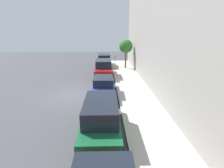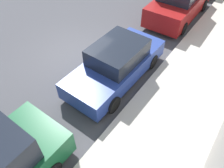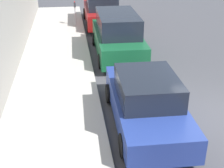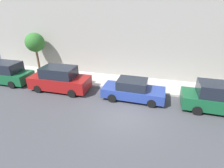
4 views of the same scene
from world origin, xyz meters
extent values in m
plane|color=#424247|center=(0.00, 0.00, 0.00)|extent=(60.00, 60.00, 0.00)
cube|color=#B2ADA3|center=(4.99, 0.00, 0.07)|extent=(2.97, 32.00, 0.15)
cylinder|color=black|center=(1.33, -4.40, 0.30)|extent=(0.22, 0.61, 0.61)
cube|color=navy|center=(2.32, -0.15, 0.56)|extent=(1.90, 4.54, 0.68)
cube|color=black|center=(2.32, -0.05, 1.22)|extent=(1.63, 2.13, 0.64)
cylinder|color=black|center=(1.47, 1.24, 0.31)|extent=(0.22, 0.61, 0.61)
cylinder|color=black|center=(3.17, 1.24, 0.31)|extent=(0.22, 0.61, 0.61)
cylinder|color=black|center=(1.47, -1.55, 0.31)|extent=(0.22, 0.61, 0.61)
cylinder|color=black|center=(3.17, -1.55, 0.31)|extent=(0.22, 0.61, 0.61)
cube|color=maroon|center=(2.28, 5.85, 0.70)|extent=(2.02, 4.83, 0.96)
cylinder|color=black|center=(3.21, 7.34, 0.32)|extent=(0.22, 0.64, 0.64)
cylinder|color=black|center=(1.35, 4.37, 0.32)|extent=(0.22, 0.64, 0.64)
cylinder|color=black|center=(3.21, 4.37, 0.32)|extent=(0.22, 0.64, 0.64)
camera|label=1|loc=(2.46, -14.01, 5.32)|focal=28.00mm
camera|label=2|loc=(5.87, -5.39, 6.19)|focal=35.00mm
camera|label=3|loc=(4.34, 7.37, 4.99)|focal=50.00mm
camera|label=4|loc=(-9.17, -1.66, 6.38)|focal=28.00mm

